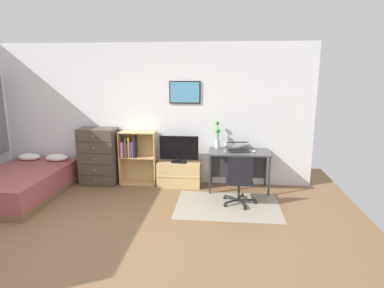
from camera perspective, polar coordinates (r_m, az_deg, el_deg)
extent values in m
plane|color=brown|center=(4.56, -13.25, -16.05)|extent=(7.20, 7.20, 0.00)
cube|color=white|center=(6.41, -6.84, 5.18)|extent=(6.12, 0.06, 2.70)
cube|color=black|center=(6.21, -1.26, 9.05)|extent=(0.59, 0.02, 0.42)
cube|color=#4C93B7|center=(6.20, -1.27, 9.04)|extent=(0.55, 0.01, 0.38)
cube|color=#9E937F|center=(5.49, 6.29, -10.67)|extent=(1.70, 1.20, 0.01)
cube|color=brown|center=(6.57, -27.60, -7.68)|extent=(1.32, 2.03, 0.10)
cube|color=#9E4C4C|center=(6.50, -27.80, -5.79)|extent=(1.28, 1.99, 0.36)
ellipsoid|color=white|center=(7.21, -26.62, -2.02)|extent=(0.44, 0.28, 0.14)
ellipsoid|color=white|center=(6.91, -22.55, -2.21)|extent=(0.44, 0.28, 0.14)
cube|color=#4C4238|center=(6.61, -15.96, -2.06)|extent=(0.72, 0.42, 1.10)
cube|color=#493F35|center=(6.54, -16.42, -6.23)|extent=(0.68, 0.01, 0.20)
sphere|color=#A59E8C|center=(6.52, -16.48, -6.27)|extent=(0.03, 0.03, 0.03)
cube|color=#493F35|center=(6.47, -16.54, -4.40)|extent=(0.68, 0.01, 0.20)
sphere|color=#A59E8C|center=(6.46, -16.60, -4.44)|extent=(0.03, 0.03, 0.03)
cube|color=#493F35|center=(6.42, -16.66, -2.53)|extent=(0.68, 0.01, 0.20)
sphere|color=#A59E8C|center=(6.40, -16.72, -2.57)|extent=(0.03, 0.03, 0.03)
cube|color=#493F35|center=(6.37, -16.78, -0.64)|extent=(0.68, 0.01, 0.20)
sphere|color=#A59E8C|center=(6.35, -16.84, -0.67)|extent=(0.03, 0.03, 0.03)
cube|color=#493F35|center=(6.32, -16.91, 1.29)|extent=(0.68, 0.01, 0.20)
sphere|color=#A59E8C|center=(6.31, -16.96, 1.26)|extent=(0.03, 0.03, 0.03)
cube|color=tan|center=(6.53, -12.34, -2.32)|extent=(0.02, 0.30, 1.04)
cube|color=tan|center=(6.35, -6.39, -2.52)|extent=(0.02, 0.30, 1.04)
cube|color=tan|center=(6.58, -9.25, -6.72)|extent=(0.71, 0.30, 0.02)
cube|color=tan|center=(6.43, -9.41, -2.24)|extent=(0.67, 0.30, 0.02)
cube|color=tan|center=(6.32, -9.57, 2.05)|extent=(0.67, 0.30, 0.02)
cube|color=tan|center=(6.57, -9.08, -2.10)|extent=(0.71, 0.01, 1.04)
cube|color=red|center=(6.42, -12.29, -0.84)|extent=(0.03, 0.17, 0.32)
cube|color=white|center=(6.44, -11.97, -0.92)|extent=(0.03, 0.21, 0.29)
cube|color=#8C388C|center=(6.43, -11.64, -0.83)|extent=(0.03, 0.22, 0.31)
cube|color=#2D8C4C|center=(6.40, -11.38, -0.60)|extent=(0.03, 0.19, 0.37)
cube|color=red|center=(6.39, -11.14, -0.97)|extent=(0.02, 0.18, 0.29)
cube|color=orange|center=(6.38, -10.86, -0.53)|extent=(0.03, 0.19, 0.39)
cube|color=#1E519E|center=(6.39, -10.49, -0.91)|extent=(0.03, 0.21, 0.30)
cube|color=#8C388C|center=(6.37, -10.21, -0.82)|extent=(0.02, 0.20, 0.32)
cube|color=black|center=(6.34, -9.96, -0.45)|extent=(0.04, 0.17, 0.42)
cube|color=tan|center=(6.30, -2.24, -5.25)|extent=(0.82, 0.40, 0.47)
cube|color=tan|center=(6.11, -2.50, -5.83)|extent=(0.82, 0.01, 0.02)
cube|color=black|center=(6.21, -2.28, -3.15)|extent=(0.28, 0.16, 0.02)
cube|color=black|center=(6.21, -2.29, -2.84)|extent=(0.06, 0.04, 0.05)
cube|color=black|center=(6.15, -2.31, -0.69)|extent=(0.74, 0.02, 0.46)
cube|color=black|center=(6.14, -2.32, -0.71)|extent=(0.71, 0.01, 0.43)
cube|color=#4C4C4F|center=(6.03, 8.30, -1.38)|extent=(1.10, 0.60, 0.03)
cube|color=#2D2D30|center=(5.87, 3.19, -5.40)|extent=(0.03, 0.03, 0.71)
cube|color=#2D2D30|center=(5.92, 13.37, -5.58)|extent=(0.03, 0.03, 0.71)
cube|color=#2D2D30|center=(6.38, 3.41, -3.93)|extent=(0.03, 0.03, 0.71)
cube|color=#2D2D30|center=(6.42, 12.76, -4.10)|extent=(0.03, 0.03, 0.71)
cube|color=#2D2D30|center=(6.39, 8.10, -3.68)|extent=(1.04, 0.02, 0.50)
cylinder|color=#232326|center=(5.63, 11.02, -10.00)|extent=(0.05, 0.05, 0.05)
cube|color=#232326|center=(5.60, 9.60, -9.62)|extent=(0.28, 0.03, 0.02)
cylinder|color=#232326|center=(5.86, 8.84, -9.00)|extent=(0.05, 0.05, 0.05)
cube|color=#232326|center=(5.72, 8.51, -9.11)|extent=(0.11, 0.28, 0.02)
cylinder|color=#232326|center=(5.75, 5.76, -9.34)|extent=(0.05, 0.05, 0.05)
cube|color=#232326|center=(5.66, 6.94, -9.28)|extent=(0.25, 0.19, 0.02)
cylinder|color=#232326|center=(5.44, 5.81, -10.62)|extent=(0.05, 0.05, 0.05)
cube|color=#232326|center=(5.51, 7.00, -9.92)|extent=(0.24, 0.19, 0.02)
cylinder|color=#232326|center=(5.37, 9.23, -11.08)|extent=(0.05, 0.05, 0.05)
cube|color=#232326|center=(5.47, 8.68, -10.13)|extent=(0.12, 0.27, 0.02)
cylinder|color=#232326|center=(5.53, 8.20, -8.02)|extent=(0.04, 0.04, 0.30)
cube|color=black|center=(5.47, 8.25, -6.40)|extent=(0.45, 0.45, 0.03)
cube|color=black|center=(5.21, 8.46, -4.62)|extent=(0.40, 0.04, 0.45)
cube|color=black|center=(6.01, 8.20, -1.20)|extent=(0.42, 0.31, 0.01)
cube|color=black|center=(6.01, 8.22, -1.14)|extent=(0.39, 0.29, 0.00)
cube|color=black|center=(6.14, 7.96, 0.30)|extent=(0.41, 0.30, 0.07)
cube|color=#234C5B|center=(6.14, 7.97, 0.30)|extent=(0.39, 0.27, 0.06)
ellipsoid|color=silver|center=(5.98, 10.82, -1.27)|extent=(0.06, 0.10, 0.03)
cylinder|color=silver|center=(6.20, 4.46, 0.01)|extent=(0.09, 0.09, 0.16)
cylinder|color=#3D8438|center=(6.17, 4.64, 1.01)|extent=(0.01, 0.01, 0.29)
sphere|color=#308B2C|center=(6.14, 4.67, 2.34)|extent=(0.07, 0.07, 0.07)
cylinder|color=#3D8438|center=(6.17, 4.43, 1.69)|extent=(0.01, 0.01, 0.43)
sphere|color=#308B2C|center=(6.14, 4.46, 3.67)|extent=(0.07, 0.07, 0.07)
cylinder|color=#3D8438|center=(6.16, 4.44, 0.97)|extent=(0.01, 0.01, 0.28)
sphere|color=#308B2C|center=(6.14, 4.47, 2.26)|extent=(0.07, 0.07, 0.07)
cylinder|color=silver|center=(5.99, 5.82, -1.22)|extent=(0.06, 0.06, 0.01)
cylinder|color=silver|center=(5.97, 5.83, -0.73)|extent=(0.01, 0.01, 0.10)
cone|color=silver|center=(5.96, 5.84, 0.08)|extent=(0.07, 0.07, 0.07)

